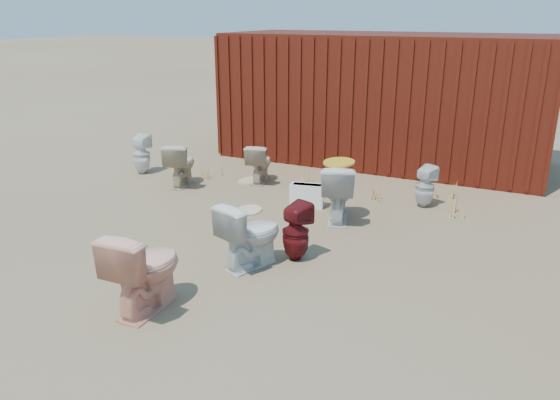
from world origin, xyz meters
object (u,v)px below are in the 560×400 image
at_px(toilet_front_pink, 145,269).
at_px(toilet_back_beige_left, 181,164).
at_px(toilet_front_maroon, 296,232).
at_px(toilet_back_beige_right, 259,163).
at_px(toilet_back_a, 141,154).
at_px(toilet_back_yellowlid, 338,192).
at_px(toilet_back_e, 425,187).
at_px(shipping_container, 384,98).
at_px(loose_tank, 307,195).
at_px(toilet_front_c, 251,234).

relative_size(toilet_front_pink, toilet_back_beige_left, 1.17).
bearing_deg(toilet_front_maroon, toilet_back_beige_right, -35.77).
bearing_deg(toilet_front_maroon, toilet_back_a, -9.18).
bearing_deg(toilet_back_yellowlid, toilet_front_maroon, 72.06).
xyz_separation_m(toilet_back_yellowlid, toilet_back_e, (0.98, 1.09, -0.10)).
height_order(shipping_container, toilet_back_e, shipping_container).
xyz_separation_m(toilet_back_beige_left, loose_tank, (2.33, -0.06, -0.19)).
xyz_separation_m(toilet_back_a, toilet_back_e, (4.98, 0.41, -0.04)).
bearing_deg(toilet_back_yellowlid, toilet_back_beige_left, -25.74).
xyz_separation_m(shipping_container, toilet_front_c, (0.02, -5.41, -0.81)).
distance_m(toilet_back_a, toilet_back_yellowlid, 4.06).
xyz_separation_m(toilet_back_beige_right, toilet_back_e, (2.81, -0.04, -0.02)).
bearing_deg(toilet_back_beige_left, toilet_back_yellowlid, 155.42).
bearing_deg(loose_tank, toilet_front_maroon, -83.38).
distance_m(shipping_container, toilet_front_maroon, 5.11).
distance_m(shipping_container, toilet_back_a, 4.70).
relative_size(toilet_front_pink, loose_tank, 1.72).
xyz_separation_m(toilet_front_maroon, toilet_back_e, (0.97, 2.53, -0.03)).
height_order(toilet_back_a, toilet_back_beige_left, toilet_back_beige_left).
xyz_separation_m(toilet_front_pink, loose_tank, (0.24, 3.44, -0.25)).
bearing_deg(toilet_back_yellowlid, toilet_back_a, -27.80).
distance_m(toilet_back_beige_left, toilet_back_yellowlid, 2.96).
xyz_separation_m(toilet_back_beige_left, toilet_back_e, (3.91, 0.70, -0.05)).
height_order(toilet_front_pink, toilet_back_a, toilet_front_pink).
xyz_separation_m(shipping_container, toilet_front_maroon, (0.41, -5.03, -0.85)).
xyz_separation_m(shipping_container, toilet_back_e, (1.38, -2.49, -0.88)).
height_order(toilet_front_c, loose_tank, toilet_front_c).
xyz_separation_m(toilet_back_a, loose_tank, (3.40, -0.35, -0.18)).
bearing_deg(toilet_front_pink, toilet_back_beige_left, -60.56).
distance_m(toilet_front_pink, toilet_front_maroon, 1.87).
distance_m(toilet_back_a, toilet_back_beige_left, 1.11).
xyz_separation_m(toilet_front_pink, toilet_back_beige_right, (-1.00, 4.24, -0.09)).
xyz_separation_m(toilet_front_maroon, toilet_back_a, (-4.01, 2.12, 0.01)).
bearing_deg(toilet_back_a, toilet_back_beige_right, -178.19).
xyz_separation_m(toilet_front_pink, toilet_back_a, (-3.17, 3.79, -0.07)).
distance_m(toilet_front_c, toilet_back_a, 4.40).
bearing_deg(loose_tank, shipping_container, 74.13).
xyz_separation_m(toilet_front_pink, toilet_back_e, (1.82, 4.20, -0.11)).
distance_m(toilet_front_maroon, toilet_back_beige_right, 3.17).
bearing_deg(toilet_back_beige_left, toilet_front_pink, 103.81).
distance_m(toilet_back_yellowlid, toilet_back_e, 1.47).
relative_size(toilet_front_pink, toilet_back_a, 1.21).
xyz_separation_m(toilet_front_c, toilet_back_beige_right, (-1.45, 2.96, -0.06)).
relative_size(toilet_front_c, loose_tank, 1.57).
distance_m(toilet_back_yellowlid, loose_tank, 0.72).
height_order(shipping_container, toilet_back_yellowlid, shipping_container).
height_order(toilet_back_beige_right, loose_tank, toilet_back_beige_right).
bearing_deg(toilet_front_c, toilet_front_maroon, -115.54).
bearing_deg(toilet_front_c, toilet_back_beige_left, -20.73).
bearing_deg(toilet_back_e, toilet_back_beige_left, 31.12).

